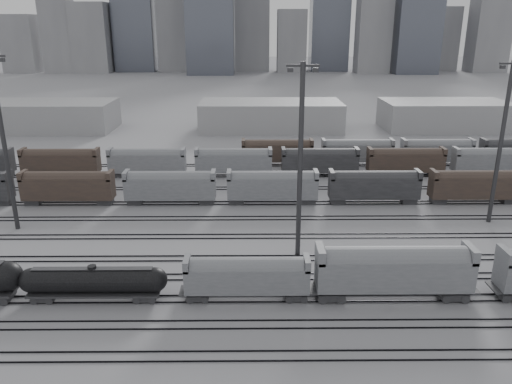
{
  "coord_description": "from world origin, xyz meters",
  "views": [
    {
      "loc": [
        4.56,
        -47.04,
        28.45
      ],
      "look_at": [
        5.21,
        26.03,
        4.0
      ],
      "focal_mm": 35.0,
      "sensor_mm": 36.0,
      "label": 1
    }
  ],
  "objects_px": {
    "tank_car_b": "(94,281)",
    "hopper_car_a": "(247,275)",
    "hopper_car_b": "(394,268)",
    "light_mast_c": "(300,158)"
  },
  "relations": [
    {
      "from": "tank_car_b",
      "to": "hopper_car_a",
      "type": "distance_m",
      "value": 16.57
    },
    {
      "from": "tank_car_b",
      "to": "light_mast_c",
      "type": "distance_m",
      "value": 27.84
    },
    {
      "from": "hopper_car_a",
      "to": "hopper_car_b",
      "type": "relative_size",
      "value": 0.8
    },
    {
      "from": "hopper_car_b",
      "to": "tank_car_b",
      "type": "bearing_deg",
      "value": 180.0
    },
    {
      "from": "light_mast_c",
      "to": "tank_car_b",
      "type": "bearing_deg",
      "value": -153.97
    },
    {
      "from": "hopper_car_b",
      "to": "light_mast_c",
      "type": "distance_m",
      "value": 17.32
    },
    {
      "from": "hopper_car_b",
      "to": "light_mast_c",
      "type": "xyz_separation_m",
      "value": [
        -9.28,
        11.28,
        9.3
      ]
    },
    {
      "from": "tank_car_b",
      "to": "hopper_car_a",
      "type": "xyz_separation_m",
      "value": [
        16.56,
        0.0,
        0.69
      ]
    },
    {
      "from": "hopper_car_a",
      "to": "hopper_car_b",
      "type": "xyz_separation_m",
      "value": [
        15.81,
        0.0,
        0.74
      ]
    },
    {
      "from": "tank_car_b",
      "to": "hopper_car_a",
      "type": "relative_size",
      "value": 1.18
    }
  ]
}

